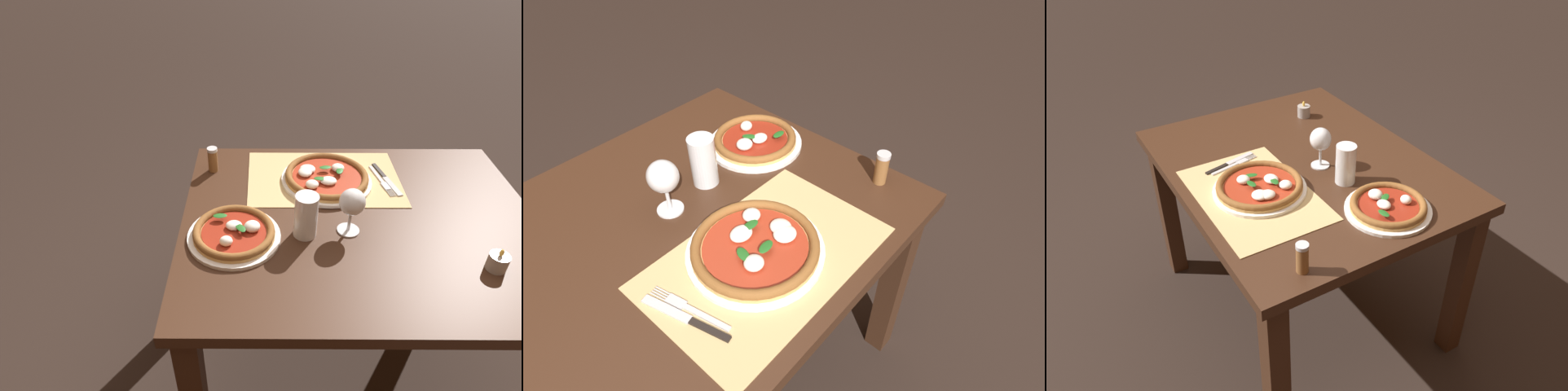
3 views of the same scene
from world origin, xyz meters
TOP-DOWN VIEW (x-y plane):
  - ground_plane at (0.00, 0.00)m, footprint 24.00×24.00m
  - dining_table at (0.00, 0.00)m, footprint 1.16×0.92m
  - paper_placemat at (0.09, -0.24)m, footprint 0.55×0.36m
  - pizza_near at (0.09, -0.21)m, footprint 0.33×0.33m
  - pizza_far at (0.40, 0.09)m, footprint 0.29×0.29m
  - wine_glass at (0.05, 0.06)m, footprint 0.08×0.08m
  - pint_glass at (0.19, 0.07)m, footprint 0.07×0.07m
  - fork at (-0.12, -0.22)m, footprint 0.06×0.20m
  - knife at (-0.14, -0.23)m, footprint 0.07×0.21m
  - votive_candle at (-0.34, 0.22)m, footprint 0.06×0.06m
  - pepper_shaker at (0.51, -0.29)m, footprint 0.04×0.04m

SIDE VIEW (x-z plane):
  - ground_plane at x=0.00m, z-range 0.00..0.00m
  - dining_table at x=0.00m, z-range 0.26..1.00m
  - paper_placemat at x=0.09m, z-range 0.74..0.74m
  - fork at x=-0.12m, z-range 0.74..0.75m
  - knife at x=-0.14m, z-range 0.74..0.75m
  - pizza_far at x=0.40m, z-range 0.73..0.79m
  - pizza_near at x=0.09m, z-range 0.74..0.79m
  - votive_candle at x=-0.34m, z-range 0.73..0.80m
  - pepper_shaker at x=0.51m, z-range 0.74..0.84m
  - pint_glass at x=0.19m, z-range 0.74..0.88m
  - wine_glass at x=0.05m, z-range 0.77..0.92m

